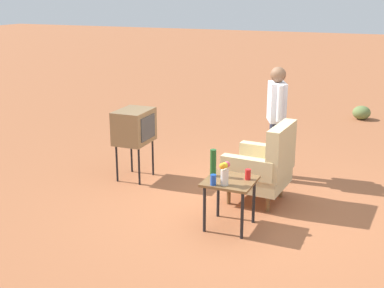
{
  "coord_description": "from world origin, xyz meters",
  "views": [
    {
      "loc": [
        5.76,
        1.62,
        2.64
      ],
      "look_at": [
        -0.34,
        -0.99,
        0.65
      ],
      "focal_mm": 47.5,
      "sensor_mm": 36.0,
      "label": 1
    }
  ],
  "objects": [
    {
      "name": "ground_plane",
      "position": [
        0.0,
        0.0,
        0.0
      ],
      "size": [
        60.0,
        60.0,
        0.0
      ],
      "primitive_type": "plane",
      "color": "#A05B38"
    },
    {
      "name": "armchair",
      "position": [
        -0.28,
        0.04,
        0.5
      ],
      "size": [
        0.82,
        0.83,
        1.06
      ],
      "color": "brown",
      "rests_on": "ground"
    },
    {
      "name": "side_table",
      "position": [
        0.6,
        -0.11,
        0.5
      ],
      "size": [
        0.56,
        0.56,
        0.59
      ],
      "color": "black",
      "rests_on": "ground"
    },
    {
      "name": "tv_on_stand",
      "position": [
        -0.4,
        -1.92,
        0.78
      ],
      "size": [
        0.61,
        0.46,
        1.03
      ],
      "color": "black",
      "rests_on": "ground"
    },
    {
      "name": "person_standing",
      "position": [
        -1.24,
        -0.06,
        0.94
      ],
      "size": [
        0.53,
        0.35,
        1.64
      ],
      "color": "#2D3347",
      "rests_on": "ground"
    },
    {
      "name": "soda_can_blue",
      "position": [
        0.82,
        -0.24,
        0.65
      ],
      "size": [
        0.07,
        0.07,
        0.12
      ],
      "primitive_type": "cylinder",
      "color": "blue",
      "rests_on": "side_table"
    },
    {
      "name": "soda_can_red",
      "position": [
        0.5,
        0.06,
        0.65
      ],
      "size": [
        0.07,
        0.07,
        0.12
      ],
      "primitive_type": "cylinder",
      "color": "red",
      "rests_on": "side_table"
    },
    {
      "name": "bottle_wine_green",
      "position": [
        0.55,
        -0.34,
        0.75
      ],
      "size": [
        0.07,
        0.07,
        0.32
      ],
      "primitive_type": "cylinder",
      "color": "#1E5623",
      "rests_on": "side_table"
    },
    {
      "name": "flower_vase",
      "position": [
        0.77,
        -0.12,
        0.73
      ],
      "size": [
        0.15,
        0.1,
        0.27
      ],
      "color": "silver",
      "rests_on": "side_table"
    },
    {
      "name": "shrub_mid",
      "position": [
        -5.5,
        0.78,
        0.15
      ],
      "size": [
        0.38,
        0.38,
        0.29
      ],
      "primitive_type": "ellipsoid",
      "color": "olive",
      "rests_on": "ground"
    }
  ]
}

